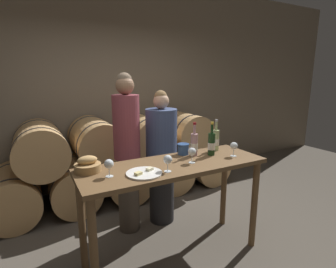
{
  "coord_description": "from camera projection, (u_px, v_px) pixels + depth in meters",
  "views": [
    {
      "loc": [
        -1.11,
        -1.95,
        1.72
      ],
      "look_at": [
        0.0,
        0.12,
        1.2
      ],
      "focal_mm": 28.0,
      "sensor_mm": 36.0,
      "label": 1
    }
  ],
  "objects": [
    {
      "name": "wine_glass_far_left",
      "position": [
        109.0,
        164.0,
        2.03
      ],
      "size": [
        0.07,
        0.07,
        0.14
      ],
      "color": "white",
      "rests_on": "tasting_table"
    },
    {
      "name": "wine_glass_right",
      "position": [
        234.0,
        146.0,
        2.56
      ],
      "size": [
        0.07,
        0.07,
        0.14
      ],
      "color": "white",
      "rests_on": "tasting_table"
    },
    {
      "name": "stone_wall_back",
      "position": [
        106.0,
        84.0,
        4.06
      ],
      "size": [
        10.0,
        0.12,
        3.2
      ],
      "color": "gray",
      "rests_on": "ground_plane"
    },
    {
      "name": "person_right",
      "position": [
        161.0,
        158.0,
        3.05
      ],
      "size": [
        0.36,
        0.36,
        1.57
      ],
      "color": "#232326",
      "rests_on": "ground_plane"
    },
    {
      "name": "barrel_stack",
      "position": [
        121.0,
        159.0,
        3.78
      ],
      "size": [
        3.37,
        0.94,
        1.17
      ],
      "color": "tan",
      "rests_on": "ground_plane"
    },
    {
      "name": "ground_plane",
      "position": [
        174.0,
        256.0,
        2.57
      ],
      "size": [
        10.0,
        10.0,
        0.0
      ],
      "primitive_type": "plane",
      "color": "#564F44"
    },
    {
      "name": "wine_bottle_white",
      "position": [
        216.0,
        140.0,
        2.76
      ],
      "size": [
        0.07,
        0.07,
        0.33
      ],
      "color": "#ADBC7F",
      "rests_on": "tasting_table"
    },
    {
      "name": "wine_bottle_rose",
      "position": [
        194.0,
        144.0,
        2.58
      ],
      "size": [
        0.07,
        0.07,
        0.33
      ],
      "color": "#BC8E93",
      "rests_on": "tasting_table"
    },
    {
      "name": "blue_crock",
      "position": [
        183.0,
        149.0,
        2.63
      ],
      "size": [
        0.12,
        0.12,
        0.11
      ],
      "color": "#335693",
      "rests_on": "tasting_table"
    },
    {
      "name": "bread_basket",
      "position": [
        88.0,
        166.0,
        2.15
      ],
      "size": [
        0.22,
        0.22,
        0.14
      ],
      "color": "#A87F4C",
      "rests_on": "tasting_table"
    },
    {
      "name": "cheese_plate",
      "position": [
        144.0,
        173.0,
        2.1
      ],
      "size": [
        0.29,
        0.29,
        0.04
      ],
      "color": "white",
      "rests_on": "tasting_table"
    },
    {
      "name": "person_left",
      "position": [
        127.0,
        152.0,
        2.83
      ],
      "size": [
        0.28,
        0.28,
        1.76
      ],
      "color": "#4C4238",
      "rests_on": "ground_plane"
    },
    {
      "name": "wine_glass_left",
      "position": [
        168.0,
        160.0,
        2.14
      ],
      "size": [
        0.07,
        0.07,
        0.14
      ],
      "color": "white",
      "rests_on": "tasting_table"
    },
    {
      "name": "wine_bottle_red",
      "position": [
        211.0,
        144.0,
        2.59
      ],
      "size": [
        0.07,
        0.07,
        0.34
      ],
      "color": "#193819",
      "rests_on": "tasting_table"
    },
    {
      "name": "wine_glass_center",
      "position": [
        192.0,
        152.0,
        2.36
      ],
      "size": [
        0.07,
        0.07,
        0.14
      ],
      "color": "white",
      "rests_on": "tasting_table"
    },
    {
      "name": "tasting_table",
      "position": [
        174.0,
        179.0,
        2.39
      ],
      "size": [
        1.72,
        0.59,
        0.95
      ],
      "color": "brown",
      "rests_on": "ground_plane"
    }
  ]
}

